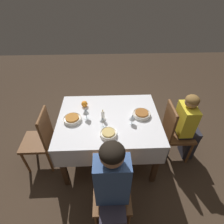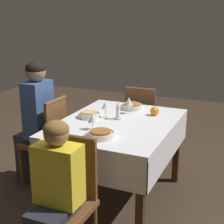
{
  "view_description": "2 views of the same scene",
  "coord_description": "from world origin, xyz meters",
  "px_view_note": "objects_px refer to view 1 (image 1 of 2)",
  "views": [
    {
      "loc": [
        -0.02,
        -1.61,
        2.2
      ],
      "look_at": [
        0.04,
        -0.0,
        0.86
      ],
      "focal_mm": 28.0,
      "sensor_mm": 36.0,
      "label": 1
    },
    {
      "loc": [
        2.66,
        1.11,
        1.72
      ],
      "look_at": [
        0.1,
        -0.01,
        0.88
      ],
      "focal_mm": 55.0,
      "sensor_mm": 36.0,
      "label": 2
    }
  ],
  "objects_px": {
    "chair_south": "(112,186)",
    "chair_east": "(175,131)",
    "bowl_west": "(72,119)",
    "wine_glass_west": "(86,111)",
    "dining_table": "(109,124)",
    "wine_glass_south": "(103,120)",
    "bowl_south": "(108,134)",
    "bowl_east": "(142,114)",
    "candle_centerpiece": "(103,116)",
    "orange_fruit": "(84,104)",
    "chair_west": "(41,138)",
    "wine_glass_east": "(132,117)",
    "person_adult_denim": "(112,191)",
    "person_child_yellow": "(188,126)"
  },
  "relations": [
    {
      "from": "person_child_yellow",
      "to": "wine_glass_east",
      "type": "xyz_separation_m",
      "value": [
        -0.77,
        -0.11,
        0.28
      ]
    },
    {
      "from": "chair_south",
      "to": "wine_glass_south",
      "type": "distance_m",
      "value": 0.71
    },
    {
      "from": "bowl_south",
      "to": "wine_glass_south",
      "type": "xyz_separation_m",
      "value": [
        -0.06,
        0.14,
        0.08
      ]
    },
    {
      "from": "person_child_yellow",
      "to": "wine_glass_west",
      "type": "bearing_deg",
      "value": 89.84
    },
    {
      "from": "wine_glass_east",
      "to": "person_adult_denim",
      "type": "bearing_deg",
      "value": -108.81
    },
    {
      "from": "chair_south",
      "to": "candle_centerpiece",
      "type": "relative_size",
      "value": 5.92
    },
    {
      "from": "bowl_south",
      "to": "wine_glass_east",
      "type": "relative_size",
      "value": 1.4
    },
    {
      "from": "orange_fruit",
      "to": "chair_west",
      "type": "bearing_deg",
      "value": -151.65
    },
    {
      "from": "chair_south",
      "to": "chair_east",
      "type": "distance_m",
      "value": 1.15
    },
    {
      "from": "wine_glass_south",
      "to": "candle_centerpiece",
      "type": "distance_m",
      "value": 0.14
    },
    {
      "from": "dining_table",
      "to": "wine_glass_west",
      "type": "bearing_deg",
      "value": 179.16
    },
    {
      "from": "chair_south",
      "to": "chair_east",
      "type": "xyz_separation_m",
      "value": [
        0.88,
        0.74,
        0.0
      ]
    },
    {
      "from": "dining_table",
      "to": "wine_glass_east",
      "type": "height_order",
      "value": "wine_glass_east"
    },
    {
      "from": "chair_south",
      "to": "wine_glass_east",
      "type": "relative_size",
      "value": 6.57
    },
    {
      "from": "chair_east",
      "to": "bowl_east",
      "type": "bearing_deg",
      "value": 86.74
    },
    {
      "from": "orange_fruit",
      "to": "bowl_east",
      "type": "bearing_deg",
      "value": -16.54
    },
    {
      "from": "bowl_south",
      "to": "person_adult_denim",
      "type": "bearing_deg",
      "value": -88.26
    },
    {
      "from": "wine_glass_west",
      "to": "wine_glass_south",
      "type": "bearing_deg",
      "value": -37.58
    },
    {
      "from": "chair_east",
      "to": "person_adult_denim",
      "type": "xyz_separation_m",
      "value": [
        -0.88,
        -0.89,
        0.2
      ]
    },
    {
      "from": "wine_glass_south",
      "to": "orange_fruit",
      "type": "relative_size",
      "value": 1.79
    },
    {
      "from": "bowl_south",
      "to": "candle_centerpiece",
      "type": "relative_size",
      "value": 1.26
    },
    {
      "from": "bowl_west",
      "to": "wine_glass_west",
      "type": "relative_size",
      "value": 1.37
    },
    {
      "from": "chair_east",
      "to": "orange_fruit",
      "type": "distance_m",
      "value": 1.26
    },
    {
      "from": "person_child_yellow",
      "to": "bowl_west",
      "type": "relative_size",
      "value": 4.8
    },
    {
      "from": "orange_fruit",
      "to": "dining_table",
      "type": "bearing_deg",
      "value": -37.68
    },
    {
      "from": "person_adult_denim",
      "to": "orange_fruit",
      "type": "distance_m",
      "value": 1.18
    },
    {
      "from": "chair_south",
      "to": "wine_glass_east",
      "type": "distance_m",
      "value": 0.77
    },
    {
      "from": "chair_south",
      "to": "person_child_yellow",
      "type": "relative_size",
      "value": 0.85
    },
    {
      "from": "chair_east",
      "to": "bowl_east",
      "type": "relative_size",
      "value": 4.04
    },
    {
      "from": "dining_table",
      "to": "wine_glass_south",
      "type": "height_order",
      "value": "wine_glass_south"
    },
    {
      "from": "chair_west",
      "to": "wine_glass_south",
      "type": "relative_size",
      "value": 6.12
    },
    {
      "from": "candle_centerpiece",
      "to": "wine_glass_east",
      "type": "bearing_deg",
      "value": -14.01
    },
    {
      "from": "bowl_east",
      "to": "candle_centerpiece",
      "type": "distance_m",
      "value": 0.49
    },
    {
      "from": "chair_west",
      "to": "orange_fruit",
      "type": "bearing_deg",
      "value": 118.35
    },
    {
      "from": "chair_east",
      "to": "chair_south",
      "type": "bearing_deg",
      "value": 130.29
    },
    {
      "from": "wine_glass_east",
      "to": "bowl_west",
      "type": "distance_m",
      "value": 0.72
    },
    {
      "from": "wine_glass_west",
      "to": "orange_fruit",
      "type": "relative_size",
      "value": 1.95
    },
    {
      "from": "wine_glass_south",
      "to": "wine_glass_west",
      "type": "relative_size",
      "value": 0.92
    },
    {
      "from": "bowl_south",
      "to": "wine_glass_east",
      "type": "xyz_separation_m",
      "value": [
        0.28,
        0.18,
        0.07
      ]
    },
    {
      "from": "bowl_south",
      "to": "bowl_east",
      "type": "relative_size",
      "value": 0.86
    },
    {
      "from": "person_adult_denim",
      "to": "wine_glass_west",
      "type": "bearing_deg",
      "value": 107.53
    },
    {
      "from": "orange_fruit",
      "to": "wine_glass_west",
      "type": "bearing_deg",
      "value": -79.9
    },
    {
      "from": "chair_west",
      "to": "bowl_south",
      "type": "bearing_deg",
      "value": 75.59
    },
    {
      "from": "bowl_west",
      "to": "orange_fruit",
      "type": "relative_size",
      "value": 2.68
    },
    {
      "from": "bowl_west",
      "to": "wine_glass_west",
      "type": "height_order",
      "value": "wine_glass_west"
    },
    {
      "from": "wine_glass_south",
      "to": "person_adult_denim",
      "type": "bearing_deg",
      "value": -83.81
    },
    {
      "from": "bowl_east",
      "to": "orange_fruit",
      "type": "bearing_deg",
      "value": 163.46
    },
    {
      "from": "bowl_east",
      "to": "candle_centerpiece",
      "type": "bearing_deg",
      "value": -173.66
    },
    {
      "from": "chair_south",
      "to": "candle_centerpiece",
      "type": "xyz_separation_m",
      "value": [
        -0.08,
        0.72,
        0.32
      ]
    },
    {
      "from": "person_adult_denim",
      "to": "bowl_west",
      "type": "xyz_separation_m",
      "value": [
        -0.45,
        0.85,
        0.09
      ]
    }
  ]
}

